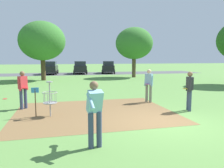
# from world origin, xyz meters

# --- Properties ---
(ground_plane) EXTENTS (160.00, 160.00, 0.00)m
(ground_plane) POSITION_xyz_m (0.00, 0.00, 0.00)
(ground_plane) COLOR #5B8942
(dirt_tee_pad) EXTENTS (6.52, 5.25, 0.01)m
(dirt_tee_pad) POSITION_xyz_m (-2.27, 2.20, 0.00)
(dirt_tee_pad) COLOR brown
(dirt_tee_pad) RESTS_ON ground
(disc_golf_basket) EXTENTS (0.98, 0.58, 1.39)m
(disc_golf_basket) POSITION_xyz_m (-4.12, 1.95, 0.75)
(disc_golf_basket) COLOR #9E9EA3
(disc_golf_basket) RESTS_ON ground
(player_foreground_watching) EXTENTS (0.45, 0.45, 1.71)m
(player_foreground_watching) POSITION_xyz_m (-5.27, 3.57, 0.97)
(player_foreground_watching) COLOR #384260
(player_foreground_watching) RESTS_ON ground
(player_throwing) EXTENTS (0.44, 0.50, 1.71)m
(player_throwing) POSITION_xyz_m (1.77, 1.49, 0.97)
(player_throwing) COLOR #384260
(player_throwing) RESTS_ON ground
(player_waiting_left) EXTENTS (0.42, 1.15, 1.71)m
(player_waiting_left) POSITION_xyz_m (-2.84, -1.43, 0.99)
(player_waiting_left) COLOR #384260
(player_waiting_left) RESTS_ON ground
(player_waiting_right) EXTENTS (0.45, 0.46, 1.71)m
(player_waiting_right) POSITION_xyz_m (0.81, 3.63, 0.97)
(player_waiting_right) COLOR slate
(player_waiting_right) RESTS_ON ground
(frisbee_mid_grass) EXTENTS (0.23, 0.23, 0.02)m
(frisbee_mid_grass) POSITION_xyz_m (-6.68, 6.35, 0.01)
(frisbee_mid_grass) COLOR red
(frisbee_mid_grass) RESTS_ON ground
(frisbee_far_left) EXTENTS (0.23, 0.23, 0.02)m
(frisbee_far_left) POSITION_xyz_m (-1.89, 4.60, 0.01)
(frisbee_far_left) COLOR orange
(frisbee_far_left) RESTS_ON ground
(tree_near_left) EXTENTS (4.65, 4.65, 6.01)m
(tree_near_left) POSITION_xyz_m (-5.24, 16.79, 4.02)
(tree_near_left) COLOR #4C3823
(tree_near_left) RESTS_ON ground
(tree_near_right) EXTENTS (4.41, 4.41, 5.91)m
(tree_near_right) POSITION_xyz_m (5.09, 18.04, 4.02)
(tree_near_right) COLOR brown
(tree_near_right) RESTS_ON ground
(parking_lot_strip) EXTENTS (36.00, 6.00, 0.01)m
(parking_lot_strip) POSITION_xyz_m (0.00, 25.68, 0.00)
(parking_lot_strip) COLOR #4C4C51
(parking_lot_strip) RESTS_ON ground
(parked_car_leftmost) EXTENTS (2.24, 4.33, 1.84)m
(parked_car_leftmost) POSITION_xyz_m (-4.83, 25.58, 0.92)
(parked_car_leftmost) COLOR black
(parked_car_leftmost) RESTS_ON ground
(parked_car_center_left) EXTENTS (2.25, 4.34, 1.84)m
(parked_car_center_left) POSITION_xyz_m (-0.59, 25.59, 0.92)
(parked_car_center_left) COLOR black
(parked_car_center_left) RESTS_ON ground
(parked_car_center_right) EXTENTS (2.73, 4.50, 1.84)m
(parked_car_center_right) POSITION_xyz_m (3.71, 25.71, 0.92)
(parked_car_center_right) COLOR black
(parked_car_center_right) RESTS_ON ground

